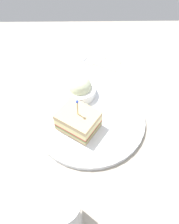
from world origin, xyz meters
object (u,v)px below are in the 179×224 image
at_px(drink_glass, 62,212).
at_px(knife, 101,56).
at_px(plate, 90,118).
at_px(sandwich_half_center, 78,121).
at_px(fork, 94,63).
at_px(coleslaw_bowl, 80,88).

xyz_separation_m(drink_glass, knife, (-0.10, -0.51, -0.05)).
relative_size(plate, drink_glass, 2.61).
bearing_deg(plate, knife, -99.27).
distance_m(sandwich_half_center, drink_glass, 0.22).
height_order(drink_glass, fork, drink_glass).
relative_size(plate, sandwich_half_center, 2.45).
xyz_separation_m(plate, sandwich_half_center, (0.03, 0.03, 0.03)).
xyz_separation_m(sandwich_half_center, drink_glass, (0.03, 0.21, 0.01)).
distance_m(sandwich_half_center, fork, 0.27).
bearing_deg(drink_glass, coleslaw_bowl, -94.88).
distance_m(plate, sandwich_half_center, 0.05).
height_order(coleslaw_bowl, fork, coleslaw_bowl).
relative_size(drink_glass, fork, 0.95).
relative_size(drink_glass, knife, 0.98).
relative_size(plate, knife, 2.57).
bearing_deg(coleslaw_bowl, plate, 107.47).
height_order(coleslaw_bowl, drink_glass, drink_glass).
bearing_deg(fork, plate, 85.93).
bearing_deg(coleslaw_bowl, drink_glass, 85.12).
distance_m(coleslaw_bowl, drink_glass, 0.33).
distance_m(sandwich_half_center, knife, 0.31).
distance_m(coleslaw_bowl, fork, 0.16).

